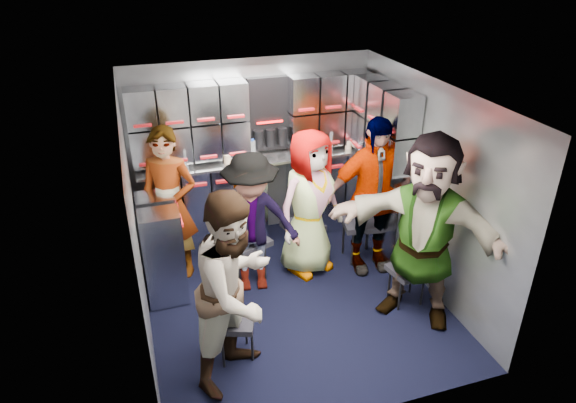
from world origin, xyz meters
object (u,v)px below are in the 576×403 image
object	(u,v)px
attendant_standing	(170,205)
jump_seat_center	(303,228)
attendant_arc_d	(371,196)
attendant_arc_e	(424,231)
attendant_arc_c	(309,203)
jump_seat_mid_left	(248,244)
attendant_arc_a	(236,290)
jump_seat_near_right	(407,272)
jump_seat_near_left	(234,323)
attendant_arc_b	(251,224)
jump_seat_mid_right	(361,225)

from	to	relation	value
attendant_standing	jump_seat_center	bearing A→B (deg)	19.37
attendant_arc_d	attendant_arc_e	distance (m)	0.87
jump_seat_center	attendant_arc_c	distance (m)	0.43
attendant_standing	attendant_arc_c	xyz separation A→B (m)	(1.38, -0.37, -0.02)
jump_seat_mid_left	attendant_arc_a	xyz separation A→B (m)	(-0.40, -1.28, 0.43)
jump_seat_near_right	attendant_arc_a	xyz separation A→B (m)	(-1.77, -0.39, 0.48)
attendant_arc_a	jump_seat_near_left	bearing A→B (deg)	48.21
jump_seat_near_right	attendant_arc_d	bearing A→B (deg)	97.74
attendant_arc_d	attendant_arc_e	size ratio (longest dim) A/B	0.94
jump_seat_near_left	jump_seat_near_right	distance (m)	1.78
jump_seat_near_left	attendant_arc_b	xyz separation A→B (m)	(0.40, 0.92, 0.39)
jump_seat_mid_left	jump_seat_mid_right	world-z (taller)	jump_seat_mid_right
jump_seat_mid_left	jump_seat_near_right	world-z (taller)	jump_seat_mid_left
jump_seat_near_left	attendant_arc_a	size ratio (longest dim) A/B	0.26
jump_seat_near_left	jump_seat_near_right	bearing A→B (deg)	6.90
jump_seat_mid_left	attendant_arc_e	xyz separation A→B (m)	(1.37, -1.07, 0.51)
jump_seat_near_right	attendant_standing	bearing A→B (deg)	149.91
jump_seat_near_right	attendant_arc_a	distance (m)	1.88
jump_seat_center	jump_seat_near_right	bearing A→B (deg)	-55.15
attendant_arc_c	attendant_arc_b	bearing A→B (deg)	171.17
jump_seat_center	attendant_arc_a	size ratio (longest dim) A/B	0.28
attendant_arc_b	attendant_arc_d	distance (m)	1.28
attendant_standing	attendant_arc_e	xyz separation A→B (m)	(2.10, -1.40, 0.10)
attendant_standing	attendant_arc_d	size ratio (longest dim) A/B	0.96
attendant_arc_b	attendant_arc_a	bearing A→B (deg)	-101.10
attendant_arc_b	jump_seat_mid_right	bearing A→B (deg)	15.96
attendant_arc_d	jump_seat_near_right	bearing A→B (deg)	-79.32
attendant_arc_a	attendant_arc_c	bearing A→B (deg)	7.91
jump_seat_mid_left	jump_seat_center	world-z (taller)	same
attendant_arc_a	attendant_arc_b	bearing A→B (deg)	28.25
jump_seat_center	attendant_arc_a	distance (m)	1.82
attendant_arc_a	jump_seat_mid_right	bearing A→B (deg)	-4.86
jump_seat_near_left	attendant_standing	world-z (taller)	attendant_standing
jump_seat_mid_right	attendant_standing	bearing A→B (deg)	170.11
attendant_arc_e	jump_seat_mid_left	bearing A→B (deg)	-173.23
attendant_standing	attendant_arc_b	bearing A→B (deg)	-7.86
jump_seat_near_left	attendant_arc_a	distance (m)	0.51
jump_seat_near_right	attendant_arc_c	xyz separation A→B (m)	(-0.72, 0.85, 0.44)
jump_seat_mid_right	attendant_arc_b	world-z (taller)	attendant_arc_b
jump_seat_mid_left	attendant_arc_a	distance (m)	1.41
attendant_arc_c	attendant_arc_d	world-z (taller)	attendant_arc_d
jump_seat_mid_left	attendant_arc_a	bearing A→B (deg)	-107.34
jump_seat_center	attendant_arc_c	world-z (taller)	attendant_arc_c
attendant_arc_c	attendant_arc_e	bearing A→B (deg)	-76.19
jump_seat_near_right	attendant_standing	distance (m)	2.47
attendant_arc_a	attendant_arc_d	bearing A→B (deg)	-8.99
jump_seat_near_left	attendant_arc_e	distance (m)	1.86
jump_seat_near_right	attendant_arc_e	xyz separation A→B (m)	(0.00, -0.18, 0.57)
jump_seat_near_left	attendant_arc_e	size ratio (longest dim) A/B	0.23
jump_seat_mid_right	attendant_arc_c	distance (m)	0.73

